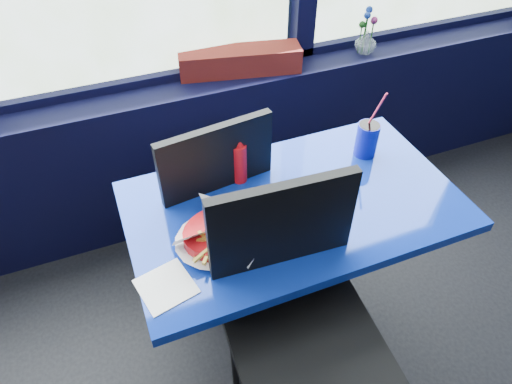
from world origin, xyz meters
name	(u,v)px	position (x,y,z in m)	size (l,w,h in m)	color
window_sill	(169,156)	(0.00, 2.87, 0.40)	(5.00, 0.26, 0.80)	black
near_table	(292,235)	(0.30, 2.00, 0.57)	(1.20, 0.70, 0.75)	black
chair_near_front	(298,315)	(0.16, 1.65, 0.61)	(0.51, 0.52, 1.07)	black
chair_near_back	(215,195)	(0.09, 2.31, 0.58)	(0.52, 0.52, 1.02)	black
planter_box	(240,61)	(0.42, 2.89, 0.86)	(0.59, 0.15, 0.12)	maroon
flower_vase	(366,40)	(1.09, 2.84, 0.87)	(0.15, 0.15, 0.24)	silver
food_basket	(229,229)	(0.02, 1.92, 0.79)	(0.37, 0.37, 0.12)	red
ketchup_bottle	(239,160)	(0.16, 2.19, 0.84)	(0.06, 0.06, 0.21)	red
soda_cup	(367,139)	(0.68, 2.15, 0.82)	(0.09, 0.09, 0.30)	#0D1394
napkin	(166,286)	(-0.22, 1.81, 0.75)	(0.16, 0.16, 0.00)	white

